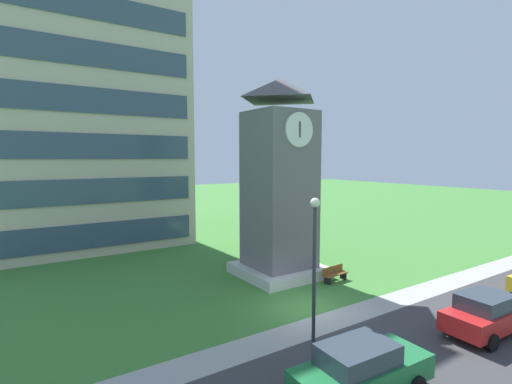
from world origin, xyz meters
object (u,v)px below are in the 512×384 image
Objects in this scene: clock_tower at (279,188)px; parked_car_red at (487,314)px; tree_by_building at (269,201)px; street_lamp at (314,255)px; park_bench at (335,274)px; parked_car_green at (361,370)px.

clock_tower is 2.81× the size of parked_car_red.
clock_tower is 4.01m from tree_by_building.
street_lamp is (-4.16, -7.77, -1.80)m from clock_tower.
park_bench is 0.44× the size of parked_car_red.
street_lamp is 1.35× the size of parked_car_red.
parked_car_green is 7.47m from parked_car_red.
parked_car_green is at bearing 179.81° from parked_car_red.
parked_car_green is at bearing -106.60° from street_lamp.
parked_car_green is (-6.76, -14.38, -3.30)m from tree_by_building.
parked_car_green and parked_car_red have the same top height.
parked_car_red is at bearing -0.19° from parked_car_green.
clock_tower is at bearing 124.71° from park_bench.
clock_tower is at bearing -115.59° from tree_by_building.
park_bench is (1.95, -2.81, -4.88)m from clock_tower.
street_lamp is at bearing -140.93° from park_bench.
tree_by_building reaches higher than park_bench.
clock_tower reaches higher than park_bench.
parked_car_green is (-0.94, -3.16, -2.69)m from street_lamp.
tree_by_building reaches higher than parked_car_red.
clock_tower reaches higher than parked_car_green.
tree_by_building is at bearing 64.84° from parked_car_green.
clock_tower is 2.58× the size of parked_car_green.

